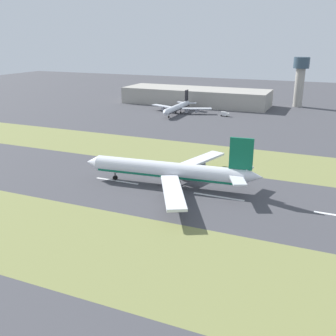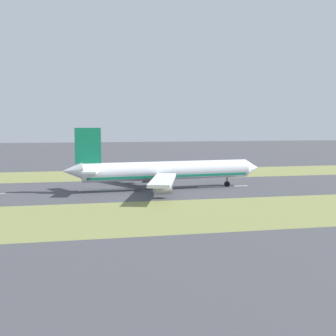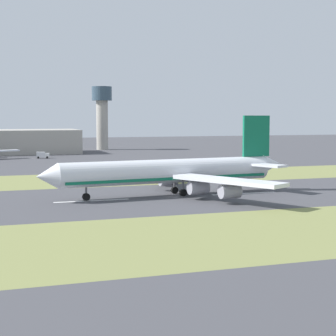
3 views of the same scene
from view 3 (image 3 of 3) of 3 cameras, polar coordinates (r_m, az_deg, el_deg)
The scene contains 8 objects.
ground_plane at distance 139.81m, azimuth 0.63°, elevation -2.94°, with size 800.00×800.00×0.00m, color #424247.
grass_median_west at distance 99.06m, azimuth 9.29°, elevation -6.42°, with size 40.00×600.00×0.01m, color olive.
grass_median_east at distance 182.57m, azimuth -4.03°, elevation -1.03°, with size 40.00×600.00×0.01m, color olive.
centreline_dash_mid at distance 147.22m, azimuth 7.73°, elevation -2.57°, with size 1.20×18.00×0.01m, color silver.
centreline_dash_far at distance 134.48m, azimuth -7.76°, elevation -3.31°, with size 1.20×18.00×0.01m, color silver.
airplane_main_jet at distance 142.09m, azimuth 0.70°, elevation -0.36°, with size 63.86×67.22×20.20m.
control_tower at distance 341.19m, azimuth -6.72°, elevation 5.79°, with size 12.00×12.00×37.85m.
service_truck at distance 274.39m, azimuth -12.62°, elevation 1.31°, with size 3.28×6.26×3.10m.
Camera 3 is at (-130.65, 45.61, 19.91)m, focal length 60.00 mm.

